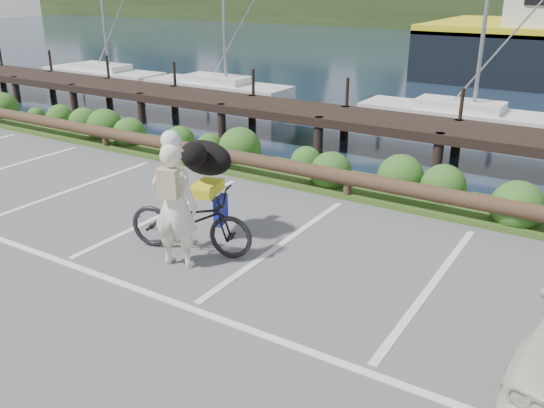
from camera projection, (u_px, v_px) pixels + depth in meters
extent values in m
plane|color=#525255|center=(208.00, 296.00, 8.15)|extent=(72.00, 72.00, 0.00)
cube|color=#3D5B21|center=(361.00, 187.00, 12.32)|extent=(34.00, 1.60, 0.10)
imported|color=black|center=(190.00, 220.00, 9.30)|extent=(2.24, 1.25, 1.12)
imported|color=white|center=(175.00, 205.00, 8.70)|extent=(0.82, 0.64, 2.00)
ellipsoid|color=black|center=(205.00, 158.00, 9.59)|extent=(0.74, 1.11, 0.59)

